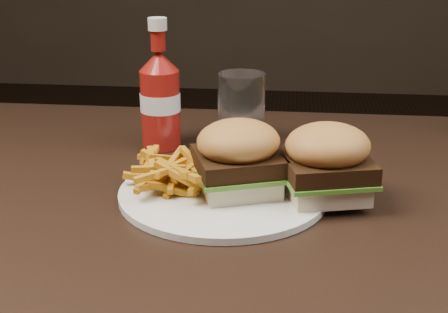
# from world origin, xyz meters

# --- Properties ---
(dining_table) EXTENTS (1.20, 0.80, 0.04)m
(dining_table) POSITION_xyz_m (0.00, 0.00, 0.73)
(dining_table) COLOR black
(dining_table) RESTS_ON ground
(plate) EXTENTS (0.26, 0.26, 0.01)m
(plate) POSITION_xyz_m (0.04, 0.01, 0.76)
(plate) COLOR white
(plate) RESTS_ON dining_table
(sandwich_half_a) EXTENTS (0.12, 0.11, 0.02)m
(sandwich_half_a) POSITION_xyz_m (0.06, 0.01, 0.77)
(sandwich_half_a) COLOR #FDDCBB
(sandwich_half_a) RESTS_ON plate
(sandwich_half_b) EXTENTS (0.11, 0.11, 0.02)m
(sandwich_half_b) POSITION_xyz_m (0.16, 0.00, 0.77)
(sandwich_half_b) COLOR beige
(sandwich_half_b) RESTS_ON plate
(fries_pile) EXTENTS (0.10, 0.10, 0.04)m
(fries_pile) POSITION_xyz_m (-0.02, 0.02, 0.78)
(fries_pile) COLOR #C3811B
(fries_pile) RESTS_ON plate
(ketchup_bottle) EXTENTS (0.08, 0.08, 0.12)m
(ketchup_bottle) POSITION_xyz_m (-0.08, 0.19, 0.81)
(ketchup_bottle) COLOR maroon
(ketchup_bottle) RESTS_ON dining_table
(tumbler) EXTENTS (0.08, 0.08, 0.11)m
(tumbler) POSITION_xyz_m (0.04, 0.21, 0.81)
(tumbler) COLOR white
(tumbler) RESTS_ON dining_table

